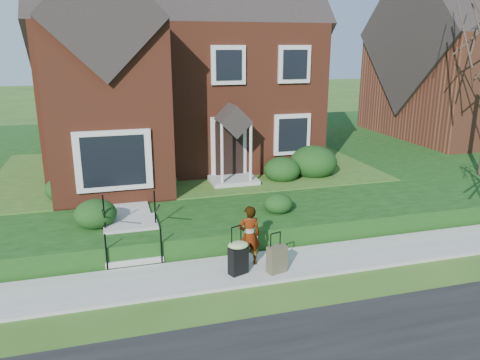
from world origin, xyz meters
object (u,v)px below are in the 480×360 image
object	(u,v)px
front_steps	(132,235)
suitcase_olive	(277,259)
woman	(249,235)
suitcase_black	(238,256)

from	to	relation	value
front_steps	suitcase_olive	xyz separation A→B (m)	(3.20, -2.24, -0.07)
front_steps	woman	world-z (taller)	woman
suitcase_black	front_steps	bearing A→B (deg)	117.07
front_steps	woman	distance (m)	3.18
suitcase_black	woman	bearing A→B (deg)	25.35
woman	suitcase_olive	bearing A→B (deg)	135.00
front_steps	suitcase_black	distance (m)	3.10
front_steps	suitcase_olive	bearing A→B (deg)	-34.95
suitcase_olive	suitcase_black	bearing A→B (deg)	153.96
front_steps	suitcase_olive	world-z (taller)	front_steps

